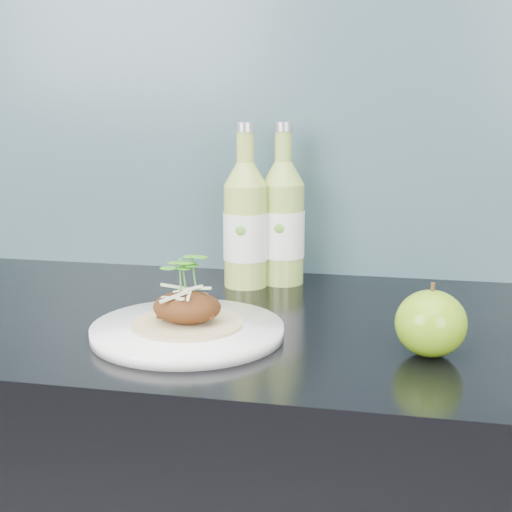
{
  "coord_description": "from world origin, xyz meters",
  "views": [
    {
      "loc": [
        0.15,
        0.73,
        1.2
      ],
      "look_at": [
        -0.04,
        1.65,
        1.0
      ],
      "focal_mm": 50.0,
      "sensor_mm": 36.0,
      "label": 1
    }
  ],
  "objects_px": {
    "green_apple": "(431,323)",
    "dinner_plate": "(188,331)",
    "cider_bottle_left": "(245,225)",
    "cider_bottle_right": "(283,223)"
  },
  "relations": [
    {
      "from": "dinner_plate",
      "to": "green_apple",
      "type": "distance_m",
      "value": 0.31
    },
    {
      "from": "dinner_plate",
      "to": "green_apple",
      "type": "xyz_separation_m",
      "value": [
        0.31,
        -0.01,
        0.03
      ]
    },
    {
      "from": "dinner_plate",
      "to": "cider_bottle_left",
      "type": "height_order",
      "value": "cider_bottle_left"
    },
    {
      "from": "cider_bottle_left",
      "to": "dinner_plate",
      "type": "bearing_deg",
      "value": -80.12
    },
    {
      "from": "cider_bottle_right",
      "to": "cider_bottle_left",
      "type": "bearing_deg",
      "value": -174.01
    },
    {
      "from": "dinner_plate",
      "to": "cider_bottle_right",
      "type": "bearing_deg",
      "value": 76.68
    },
    {
      "from": "green_apple",
      "to": "dinner_plate",
      "type": "bearing_deg",
      "value": 178.49
    },
    {
      "from": "cider_bottle_left",
      "to": "cider_bottle_right",
      "type": "xyz_separation_m",
      "value": [
        0.06,
        0.03,
        0.0
      ]
    },
    {
      "from": "dinner_plate",
      "to": "green_apple",
      "type": "relative_size",
      "value": 2.95
    },
    {
      "from": "dinner_plate",
      "to": "cider_bottle_left",
      "type": "distance_m",
      "value": 0.29
    }
  ]
}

